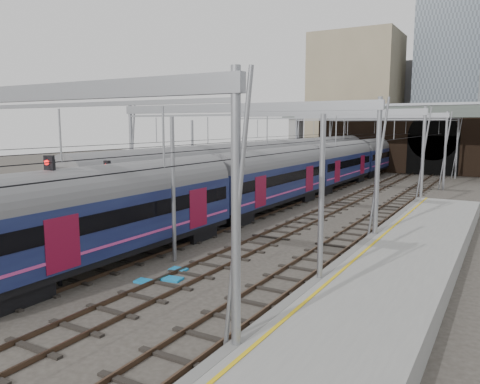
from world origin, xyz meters
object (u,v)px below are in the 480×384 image
Objects in this scene: train_main at (310,170)px; signal_near_left at (110,197)px; signal_near_centre at (54,206)px; train_second at (278,165)px; relay_cabinet at (63,231)px.

train_main is 13.35× the size of signal_near_left.
signal_near_left is 0.90× the size of signal_near_centre.
train_second is 10.80× the size of signal_near_left.
relay_cabinet is at bearing -94.19° from train_second.
signal_near_centre reaches higher than train_main.
train_main is at bearing -21.45° from train_second.
train_second is (-4.00, 1.57, 0.13)m from train_main.
relay_cabinet is (-4.57, 0.75, -2.42)m from signal_near_left.
signal_near_left is (2.77, -25.33, 0.45)m from train_second.
train_main is 12.04× the size of signal_near_centre.
signal_near_left is 3.67× the size of relay_cabinet.
train_second is 39.66× the size of relay_cabinet.
train_main is 28.12m from signal_near_centre.
signal_near_left is at bearing -83.77° from train_second.
signal_near_left is 4.55m from signal_near_centre.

